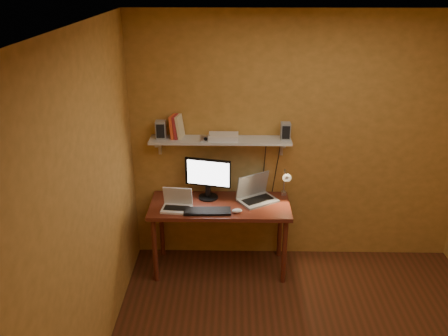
{
  "coord_description": "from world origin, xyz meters",
  "views": [
    {
      "loc": [
        -0.67,
        -2.95,
        2.93
      ],
      "look_at": [
        -0.74,
        1.18,
        1.19
      ],
      "focal_mm": 38.0,
      "sensor_mm": 36.0,
      "label": 1
    }
  ],
  "objects_px": {
    "speaker_left": "(161,130)",
    "shelf_camera": "(205,138)",
    "keyboard": "(207,211)",
    "router": "(223,137)",
    "desk_lamp": "(286,181)",
    "desk": "(220,212)",
    "speaker_right": "(285,131)",
    "monitor": "(208,176)",
    "wall_shelf": "(220,140)",
    "mouse": "(237,211)",
    "laptop": "(255,193)",
    "netbook": "(177,203)"
  },
  "relations": [
    {
      "from": "desk_lamp",
      "to": "speaker_right",
      "type": "bearing_deg",
      "value": 105.13
    },
    {
      "from": "speaker_right",
      "to": "router",
      "type": "relative_size",
      "value": 0.57
    },
    {
      "from": "speaker_left",
      "to": "laptop",
      "type": "bearing_deg",
      "value": -8.07
    },
    {
      "from": "speaker_right",
      "to": "mouse",
      "type": "bearing_deg",
      "value": -142.34
    },
    {
      "from": "mouse",
      "to": "shelf_camera",
      "type": "distance_m",
      "value": 0.77
    },
    {
      "from": "speaker_left",
      "to": "shelf_camera",
      "type": "height_order",
      "value": "speaker_left"
    },
    {
      "from": "speaker_left",
      "to": "shelf_camera",
      "type": "xyz_separation_m",
      "value": [
        0.44,
        -0.08,
        -0.06
      ]
    },
    {
      "from": "desk",
      "to": "netbook",
      "type": "relative_size",
      "value": 4.6
    },
    {
      "from": "wall_shelf",
      "to": "speaker_left",
      "type": "bearing_deg",
      "value": 179.06
    },
    {
      "from": "wall_shelf",
      "to": "keyboard",
      "type": "xyz_separation_m",
      "value": [
        -0.12,
        -0.37,
        -0.6
      ]
    },
    {
      "from": "laptop",
      "to": "router",
      "type": "xyz_separation_m",
      "value": [
        -0.33,
        0.08,
        0.58
      ]
    },
    {
      "from": "desk",
      "to": "shelf_camera",
      "type": "distance_m",
      "value": 0.76
    },
    {
      "from": "wall_shelf",
      "to": "keyboard",
      "type": "bearing_deg",
      "value": -107.69
    },
    {
      "from": "mouse",
      "to": "speaker_left",
      "type": "xyz_separation_m",
      "value": [
        -0.76,
        0.37,
        0.7
      ]
    },
    {
      "from": "router",
      "to": "speaker_left",
      "type": "bearing_deg",
      "value": 178.82
    },
    {
      "from": "monitor",
      "to": "desk_lamp",
      "type": "bearing_deg",
      "value": 12.27
    },
    {
      "from": "laptop",
      "to": "keyboard",
      "type": "relative_size",
      "value": 0.99
    },
    {
      "from": "wall_shelf",
      "to": "shelf_camera",
      "type": "xyz_separation_m",
      "value": [
        -0.15,
        -0.07,
        0.05
      ]
    },
    {
      "from": "desk",
      "to": "desk_lamp",
      "type": "distance_m",
      "value": 0.73
    },
    {
      "from": "speaker_right",
      "to": "wall_shelf",
      "type": "bearing_deg",
      "value": -179.99
    },
    {
      "from": "netbook",
      "to": "keyboard",
      "type": "height_order",
      "value": "netbook"
    },
    {
      "from": "netbook",
      "to": "speaker_right",
      "type": "xyz_separation_m",
      "value": [
        1.06,
        0.3,
        0.65
      ]
    },
    {
      "from": "speaker_right",
      "to": "laptop",
      "type": "bearing_deg",
      "value": -163.07
    },
    {
      "from": "wall_shelf",
      "to": "netbook",
      "type": "bearing_deg",
      "value": -145.29
    },
    {
      "from": "router",
      "to": "desk",
      "type": "bearing_deg",
      "value": -99.44
    },
    {
      "from": "wall_shelf",
      "to": "desk_lamp",
      "type": "distance_m",
      "value": 0.77
    },
    {
      "from": "desk",
      "to": "speaker_left",
      "type": "bearing_deg",
      "value": 160.85
    },
    {
      "from": "laptop",
      "to": "desk_lamp",
      "type": "height_order",
      "value": "desk_lamp"
    },
    {
      "from": "keyboard",
      "to": "desk_lamp",
      "type": "xyz_separation_m",
      "value": [
        0.78,
        0.3,
        0.2
      ]
    },
    {
      "from": "laptop",
      "to": "shelf_camera",
      "type": "xyz_separation_m",
      "value": [
        -0.5,
        0.01,
        0.58
      ]
    },
    {
      "from": "speaker_left",
      "to": "speaker_right",
      "type": "height_order",
      "value": "speaker_left"
    },
    {
      "from": "monitor",
      "to": "desk",
      "type": "bearing_deg",
      "value": -35.01
    },
    {
      "from": "desk",
      "to": "speaker_left",
      "type": "height_order",
      "value": "speaker_left"
    },
    {
      "from": "keyboard",
      "to": "router",
      "type": "distance_m",
      "value": 0.75
    },
    {
      "from": "wall_shelf",
      "to": "mouse",
      "type": "distance_m",
      "value": 0.71
    },
    {
      "from": "monitor",
      "to": "keyboard",
      "type": "bearing_deg",
      "value": -75.28
    },
    {
      "from": "desk_lamp",
      "to": "router",
      "type": "xyz_separation_m",
      "value": [
        -0.63,
        0.06,
        0.44
      ]
    },
    {
      "from": "netbook",
      "to": "monitor",
      "type": "bearing_deg",
      "value": 44.67
    },
    {
      "from": "speaker_left",
      "to": "shelf_camera",
      "type": "distance_m",
      "value": 0.45
    },
    {
      "from": "netbook",
      "to": "router",
      "type": "height_order",
      "value": "router"
    },
    {
      "from": "speaker_right",
      "to": "keyboard",
      "type": "bearing_deg",
      "value": -154.19
    },
    {
      "from": "keyboard",
      "to": "shelf_camera",
      "type": "bearing_deg",
      "value": 93.34
    },
    {
      "from": "laptop",
      "to": "desk_lamp",
      "type": "relative_size",
      "value": 1.2
    },
    {
      "from": "keyboard",
      "to": "router",
      "type": "height_order",
      "value": "router"
    },
    {
      "from": "laptop",
      "to": "speaker_left",
      "type": "distance_m",
      "value": 1.15
    },
    {
      "from": "monitor",
      "to": "laptop",
      "type": "distance_m",
      "value": 0.51
    },
    {
      "from": "monitor",
      "to": "netbook",
      "type": "height_order",
      "value": "monitor"
    },
    {
      "from": "keyboard",
      "to": "desk_lamp",
      "type": "height_order",
      "value": "desk_lamp"
    },
    {
      "from": "shelf_camera",
      "to": "desk",
      "type": "bearing_deg",
      "value": -39.62
    },
    {
      "from": "desk_lamp",
      "to": "monitor",
      "type": "bearing_deg",
      "value": 178.91
    }
  ]
}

